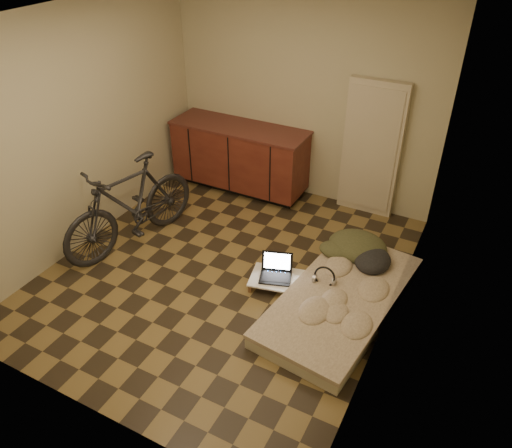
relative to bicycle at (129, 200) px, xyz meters
The scene contains 10 objects.
room_shell 1.40m from the bicycle, ahead, with size 3.50×4.00×2.60m.
cabinets 1.79m from the bicycle, 75.41° to the left, with size 1.84×0.62×0.91m.
appliance_panel 2.93m from the bicycle, 42.44° to the left, with size 0.70×0.10×1.70m, color beige.
bicycle is the anchor object (origin of this frame).
futon 2.55m from the bicycle, ahead, with size 1.18×2.08×0.17m.
clothing_pile 2.60m from the bicycle, 17.56° to the left, with size 0.68×0.57×0.27m, color #3A3C23, non-canonical shape.
headphones 2.32m from the bicycle, ahead, with size 0.24×0.22×0.16m, color black, non-canonical shape.
lap_desk 1.90m from the bicycle, ahead, with size 0.69×0.52×0.10m.
laptop 1.83m from the bicycle, ahead, with size 0.40×0.38×0.22m.
mouse 2.13m from the bicycle, ahead, with size 0.07×0.11×0.04m, color white.
Camera 1 is at (2.26, -3.61, 3.43)m, focal length 35.00 mm.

